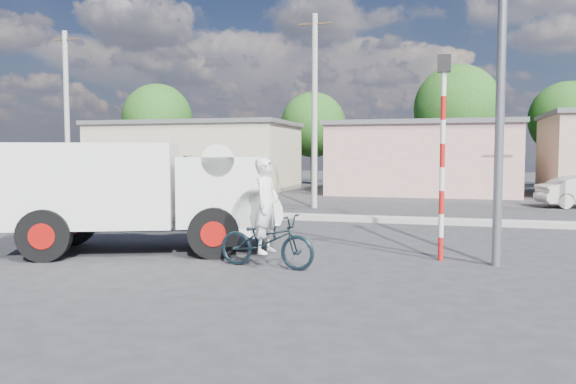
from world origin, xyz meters
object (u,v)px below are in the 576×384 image
(cyclist, at_px, (266,220))
(streetlight, at_px, (494,19))
(traffic_pole, at_px, (443,139))
(bicycle, at_px, (266,241))
(truck, at_px, (147,192))

(cyclist, height_order, streetlight, streetlight)
(cyclist, height_order, traffic_pole, traffic_pole)
(cyclist, xyz_separation_m, streetlight, (4.31, 1.43, 4.01))
(cyclist, xyz_separation_m, traffic_pole, (3.37, 1.73, 1.64))
(cyclist, distance_m, traffic_pole, 4.13)
(bicycle, distance_m, traffic_pole, 4.31)
(streetlight, bearing_deg, cyclist, -161.68)
(bicycle, distance_m, cyclist, 0.41)
(truck, bearing_deg, streetlight, -18.38)
(cyclist, distance_m, streetlight, 6.06)
(bicycle, bearing_deg, cyclist, 0.00)
(truck, xyz_separation_m, bicycle, (3.27, -1.04, -0.86))
(bicycle, xyz_separation_m, streetlight, (4.31, 1.43, 4.42))
(bicycle, xyz_separation_m, cyclist, (0.00, 0.00, 0.41))
(bicycle, distance_m, streetlight, 6.34)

